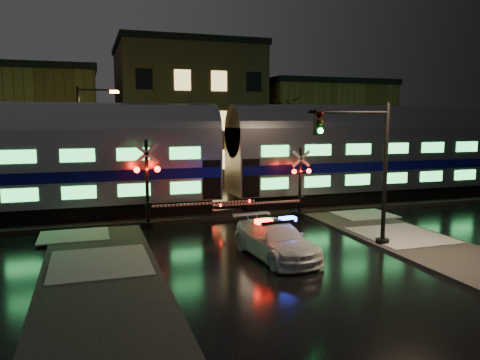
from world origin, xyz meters
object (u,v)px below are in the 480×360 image
at_px(crossing_signal_right, 294,190).
at_px(traffic_light, 366,172).
at_px(streetlight, 84,139).
at_px(police_car, 276,240).
at_px(crossing_signal_left, 155,192).

relative_size(crossing_signal_right, traffic_light, 0.90).
distance_m(traffic_light, streetlight, 16.91).
bearing_deg(police_car, streetlight, 112.92).
relative_size(traffic_light, streetlight, 0.83).
height_order(police_car, traffic_light, traffic_light).
bearing_deg(crossing_signal_right, traffic_light, -86.91).
bearing_deg(streetlight, crossing_signal_right, -32.32).
bearing_deg(police_car, crossing_signal_left, 115.72).
distance_m(police_car, traffic_light, 4.69).
distance_m(crossing_signal_right, streetlight, 12.80).
height_order(crossing_signal_right, streetlight, streetlight).
bearing_deg(crossing_signal_right, streetlight, 147.68).
relative_size(police_car, crossing_signal_left, 0.80).
height_order(crossing_signal_right, traffic_light, traffic_light).
bearing_deg(streetlight, crossing_signal_left, -64.51).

